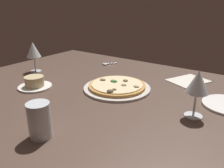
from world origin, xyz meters
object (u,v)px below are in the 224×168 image
object	(u,v)px
spoon	(106,64)
wine_glass_near	(198,84)
wine_glass_far	(33,51)
paper_menu	(188,81)
ramekin_on_saucer	(35,83)
water_glass	(40,122)
pizza_main	(117,87)

from	to	relation	value
spoon	wine_glass_near	bearing A→B (deg)	150.70
wine_glass_far	paper_menu	world-z (taller)	wine_glass_far
wine_glass_far	wine_glass_near	distance (cm)	88.36
ramekin_on_saucer	spoon	bearing A→B (deg)	-93.52
wine_glass_near	water_glass	xyz separation A→B (cm)	(32.90, 38.48, -7.31)
pizza_main	wine_glass_far	bearing A→B (deg)	4.77
wine_glass_near	paper_menu	distance (cm)	39.76
wine_glass_far	wine_glass_near	bearing A→B (deg)	179.07
pizza_main	ramekin_on_saucer	bearing A→B (deg)	32.30
pizza_main	paper_menu	size ratio (longest dim) A/B	1.62
ramekin_on_saucer	spoon	world-z (taller)	ramekin_on_saucer
pizza_main	ramekin_on_saucer	size ratio (longest dim) A/B	1.99
pizza_main	wine_glass_near	xyz separation A→B (cm)	(-35.98, 5.81, 10.94)
wine_glass_far	wine_glass_near	world-z (taller)	wine_glass_far
water_glass	ramekin_on_saucer	bearing A→B (deg)	-34.54
wine_glass_far	spoon	xyz separation A→B (cm)	(-23.56, -34.92, -11.50)
wine_glass_far	paper_menu	distance (cm)	83.44
pizza_main	wine_glass_far	world-z (taller)	wine_glass_far
ramekin_on_saucer	spoon	distance (cm)	50.86
pizza_main	spoon	distance (cm)	42.00
ramekin_on_saucer	paper_menu	world-z (taller)	ramekin_on_saucer
wine_glass_near	water_glass	world-z (taller)	wine_glass_near
ramekin_on_saucer	spoon	xyz separation A→B (cm)	(-3.12, -50.74, -1.65)
pizza_main	water_glass	world-z (taller)	water_glass
wine_glass_far	wine_glass_near	size ratio (longest dim) A/B	1.01
paper_menu	water_glass	bearing A→B (deg)	99.69
water_glass	paper_menu	size ratio (longest dim) A/B	0.58
ramekin_on_saucer	wine_glass_near	size ratio (longest dim) A/B	0.91
pizza_main	spoon	bearing A→B (deg)	-46.67
wine_glass_near	spoon	bearing A→B (deg)	-29.30
paper_menu	spoon	size ratio (longest dim) A/B	2.06
paper_menu	spoon	world-z (taller)	spoon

